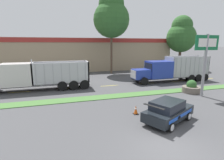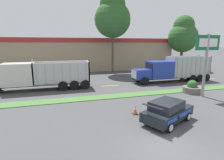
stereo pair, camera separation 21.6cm
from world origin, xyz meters
name	(u,v)px [view 2 (the right image)]	position (x,y,z in m)	size (l,w,h in m)	color
ground_plane	(165,147)	(0.00, 0.00, 0.00)	(600.00, 600.00, 0.00)	#474749
grass_verge	(114,96)	(0.00, 9.64, 0.03)	(120.00, 1.58, 0.06)	#477538
centre_line_2	(21,92)	(-9.91, 14.43, 0.00)	(2.40, 0.14, 0.01)	yellow
centre_line_3	(68,88)	(-4.51, 14.43, 0.00)	(2.40, 0.14, 0.01)	yellow
centre_line_4	(110,86)	(0.89, 14.43, 0.00)	(2.40, 0.14, 0.01)	yellow
centre_line_5	(147,83)	(6.29, 14.43, 0.00)	(2.40, 0.14, 0.01)	yellow
centre_line_6	(179,81)	(11.69, 14.43, 0.00)	(2.40, 0.14, 0.01)	yellow
centre_line_7	(209,79)	(17.09, 14.43, 0.00)	(2.40, 0.14, 0.01)	yellow
dump_truck_lead	(166,71)	(9.42, 14.55, 1.64)	(11.84, 2.71, 3.66)	black
dump_truck_mid	(30,76)	(-8.76, 14.74, 1.69)	(11.70, 2.60, 3.77)	black
rally_car	(167,111)	(1.84, 2.68, 0.82)	(4.46, 3.48, 1.63)	black
store_sign_post	(207,53)	(9.02, 7.11, 4.58)	(2.78, 0.28, 6.41)	gray
stone_planter	(192,88)	(8.97, 8.62, 0.52)	(2.02, 2.02, 1.45)	#6B6056
traffic_cone	(135,110)	(0.26, 4.63, 0.35)	(0.40, 0.40, 0.72)	black
store_building_backdrop	(76,54)	(-1.89, 32.73, 3.31)	(40.83, 12.10, 6.61)	#9E896B
tree_behind_left	(113,16)	(4.01, 23.93, 10.34)	(6.43, 6.43, 14.53)	brown
tree_behind_centre	(183,35)	(20.00, 25.21, 7.36)	(6.15, 6.15, 11.37)	brown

